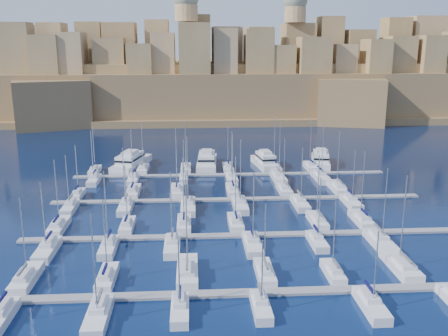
{
  "coord_description": "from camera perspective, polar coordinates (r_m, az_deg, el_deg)",
  "views": [
    {
      "loc": [
        -10.24,
        -98.41,
        34.91
      ],
      "look_at": [
        -3.48,
        6.0,
        8.62
      ],
      "focal_mm": 40.0,
      "sensor_mm": 36.0,
      "label": 1
    }
  ],
  "objects": [
    {
      "name": "sailboat_5",
      "position": [
        84.91,
        19.57,
        -10.47
      ],
      "size": [
        3.18,
        10.59,
        15.62
      ],
      "color": "silver",
      "rests_on": "ground"
    },
    {
      "name": "sailboat_0",
      "position": [
        81.85,
        -21.67,
        -11.64
      ],
      "size": [
        2.83,
        9.42,
        13.41
      ],
      "color": "silver",
      "rests_on": "ground"
    },
    {
      "name": "sailboat_47",
      "position": [
        133.13,
        11.0,
        -1.02
      ],
      "size": [
        3.18,
        10.59,
        15.49
      ],
      "color": "silver",
      "rests_on": "ground"
    },
    {
      "name": "sailboat_24",
      "position": [
        121.02,
        -16.34,
        -2.89
      ],
      "size": [
        2.19,
        7.29,
        12.56
      ],
      "color": "silver",
      "rests_on": "ground"
    },
    {
      "name": "sailboat_10",
      "position": [
        72.31,
        16.47,
        -14.74
      ],
      "size": [
        2.63,
        8.76,
        11.79
      ],
      "color": "silver",
      "rests_on": "ground"
    },
    {
      "name": "sailboat_4",
      "position": [
        80.04,
        12.36,
        -11.53
      ],
      "size": [
        2.31,
        7.71,
        12.66
      ],
      "color": "silver",
      "rests_on": "ground"
    },
    {
      "name": "sailboat_37",
      "position": [
        140.9,
        -9.24,
        -0.11
      ],
      "size": [
        2.82,
        9.39,
        13.74
      ],
      "color": "silver",
      "rests_on": "ground"
    },
    {
      "name": "sailboat_36",
      "position": [
        142.26,
        -14.56,
        -0.26
      ],
      "size": [
        2.47,
        8.22,
        13.16
      ],
      "color": "silver",
      "rests_on": "ground"
    },
    {
      "name": "sailboat_30",
      "position": [
        111.98,
        -17.2,
        -4.32
      ],
      "size": [
        2.52,
        8.4,
        12.61
      ],
      "color": "silver",
      "rests_on": "ground"
    },
    {
      "name": "sailboat_2",
      "position": [
        78.44,
        -4.21,
        -11.73
      ],
      "size": [
        3.2,
        10.66,
        16.26
      ],
      "color": "silver",
      "rests_on": "ground"
    },
    {
      "name": "sailboat_26",
      "position": [
        119.22,
        -5.4,
        -2.6
      ],
      "size": [
        2.92,
        9.74,
        16.16
      ],
      "color": "silver",
      "rests_on": "ground"
    },
    {
      "name": "sailboat_31",
      "position": [
        109.37,
        -11.15,
        -4.37
      ],
      "size": [
        2.79,
        9.29,
        14.05
      ],
      "color": "silver",
      "rests_on": "ground"
    },
    {
      "name": "sailboat_12",
      "position": [
        101.42,
        -18.38,
        -6.33
      ],
      "size": [
        2.77,
        9.24,
        13.99
      ],
      "color": "silver",
      "rests_on": "ground"
    },
    {
      "name": "sailboat_39",
      "position": [
        140.52,
        0.46,
        0.03
      ],
      "size": [
        2.79,
        9.3,
        12.68
      ],
      "color": "silver",
      "rests_on": "ground"
    },
    {
      "name": "sailboat_7",
      "position": [
        69.16,
        -14.16,
        -15.96
      ],
      "size": [
        2.82,
        9.41,
        15.03
      ],
      "color": "silver",
      "rests_on": "ground"
    },
    {
      "name": "sailboat_38",
      "position": [
        140.11,
        -4.39,
        -0.05
      ],
      "size": [
        2.74,
        9.14,
        14.24
      ],
      "color": "silver",
      "rests_on": "ground"
    },
    {
      "name": "sailboat_19",
      "position": [
        89.33,
        -13.05,
        -8.77
      ],
      "size": [
        2.58,
        8.61,
        14.76
      ],
      "color": "silver",
      "rests_on": "ground"
    },
    {
      "name": "pontoon_near",
      "position": [
        73.88,
        4.85,
        -13.97
      ],
      "size": [
        84.0,
        2.0,
        0.4
      ],
      "primitive_type": "cube",
      "color": "slate",
      "rests_on": "ground"
    },
    {
      "name": "sailboat_27",
      "position": [
        119.32,
        0.98,
        -2.53
      ],
      "size": [
        2.78,
        9.28,
        14.34
      ],
      "color": "silver",
      "rests_on": "ground"
    },
    {
      "name": "fortified_city",
      "position": [
        254.67,
        -1.45,
        9.56
      ],
      "size": [
        460.0,
        108.95,
        59.52
      ],
      "color": "brown",
      "rests_on": "ground"
    },
    {
      "name": "sailboat_14",
      "position": [
        97.91,
        -4.58,
        -6.37
      ],
      "size": [
        2.66,
        8.87,
        14.04
      ],
      "color": "silver",
      "rests_on": "ground"
    },
    {
      "name": "sailboat_46",
      "position": [
        130.93,
        6.25,
        -1.1
      ],
      "size": [
        3.07,
        10.24,
        15.32
      ],
      "color": "silver",
      "rests_on": "ground"
    },
    {
      "name": "motor_yacht_d",
      "position": [
        148.7,
        10.98,
        0.95
      ],
      "size": [
        8.66,
        17.59,
        5.25
      ],
      "color": "silver",
      "rests_on": "ground"
    },
    {
      "name": "sailboat_41",
      "position": [
        144.05,
        9.82,
        0.18
      ],
      "size": [
        2.76,
        9.2,
        15.64
      ],
      "color": "silver",
      "rests_on": "ground"
    },
    {
      "name": "sailboat_32",
      "position": [
        107.92,
        -4.13,
        -4.37
      ],
      "size": [
        3.1,
        10.32,
        16.3
      ],
      "color": "silver",
      "rests_on": "ground"
    },
    {
      "name": "ground",
      "position": [
        104.92,
        2.12,
        -5.34
      ],
      "size": [
        600.0,
        600.0,
        0.0
      ],
      "primitive_type": "plane",
      "color": "black",
      "rests_on": "ground"
    },
    {
      "name": "sailboat_28",
      "position": [
        120.99,
        6.87,
        -2.4
      ],
      "size": [
        2.82,
        9.38,
        13.26
      ],
      "color": "silver",
      "rests_on": "ground"
    },
    {
      "name": "sailboat_43",
      "position": [
        130.7,
        -10.33,
        -1.28
      ],
      "size": [
        2.58,
        8.6,
        14.13
      ],
      "color": "silver",
      "rests_on": "ground"
    },
    {
      "name": "motor_yacht_b",
      "position": [
        144.46,
        -1.98,
        0.82
      ],
      "size": [
        6.5,
        18.25,
        5.25
      ],
      "color": "silver",
      "rests_on": "ground"
    },
    {
      "name": "sailboat_40",
      "position": [
        142.33,
        5.77,
        0.15
      ],
      "size": [
        2.95,
        9.85,
        15.1
      ],
      "color": "silver",
      "rests_on": "ground"
    },
    {
      "name": "sailboat_44",
      "position": [
        130.4,
        -4.61,
        -1.15
      ],
      "size": [
        2.22,
        7.39,
        11.25
      ],
      "color": "silver",
      "rests_on": "ground"
    },
    {
      "name": "sailboat_13",
      "position": [
        98.41,
        -10.99,
        -6.49
      ],
      "size": [
        2.46,
        8.19,
        12.88
      ],
      "color": "silver",
      "rests_on": "ground"
    },
    {
      "name": "sailboat_15",
      "position": [
        98.31,
        1.33,
        -6.23
      ],
      "size": [
        2.71,
        9.04,
        14.18
      ],
      "color": "silver",
      "rests_on": "ground"
    },
    {
      "name": "sailboat_23",
      "position": [
        93.35,
        17.45,
        -8.04
      ],
      "size": [
        3.09,
        10.31,
        14.66
      ],
      "color": "silver",
      "rests_on": "ground"
    },
    {
      "name": "pontoon_far",
      "position": [
        135.34,
        0.76,
        -0.76
      ],
      "size": [
        84.0,
        2.0,
        0.4
      ],
      "primitive_type": "cube",
      "color": "slate",
      "rests_on": "ground"
    },
    {
      "name": "sailboat_17",
      "position": [
        103.63,
        15.44,
        -5.67
      ],
      "size": [
        2.79,
        9.29,
        14.87
      ],
      "color": "silver",
      "rests_on": "ground"
    },
    {
      "name": "sailboat_33",
      "position": [
        108.52,
        1.83,
        -4.24
      ],
      "size": [
        3.01,
        10.04,
        15.66
      ],
      "color": "silver",
      "rests_on": "ground"
    },
    {
      "name": "sailboat_3",
      "position": [
        78.3,
        4.68,
        -11.84
      ],
      "size": [
        2.59,
        8.62,
        11.94
      ],
      "color": "silver",
      "rests_on": "ground"
    },
    {
      "name": "sailboat_9",
      "position": [
        69.33,
        4.24,
        -15.5
      ],
      "size": [
        2.31,
        7.71,
        10.69
      ],
      "color": "silver",
      "rests_on": "ground"
    },
    {
      "name": "sailboat_29",
      "position": [
        124.44,
        12.85,
        -2.19
      ],
      "size": [
        3.07,
        10.22,
        14.8
      ],
      "color": "silver",
      "rests_on": "ground"
    },
    {
      "name": "sailboat_34",
      "position": [
        110.9,
        8.69,
        -4.01
      ],
      "size": [
        2.79,
        9.3,
        13.61
      ],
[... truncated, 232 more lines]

